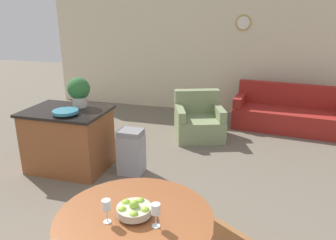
% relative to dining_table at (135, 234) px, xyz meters
% --- Properties ---
extents(wall_back, '(8.00, 0.09, 2.70)m').
position_rel_dining_table_xyz_m(wall_back, '(-0.20, 5.50, 0.77)').
color(wall_back, beige).
rests_on(wall_back, ground_plane).
extents(dining_table, '(1.28, 1.28, 0.75)m').
position_rel_dining_table_xyz_m(dining_table, '(0.00, 0.00, 0.00)').
color(dining_table, brown).
rests_on(dining_table, ground_plane).
extents(fruit_bowl, '(0.28, 0.28, 0.15)m').
position_rel_dining_table_xyz_m(fruit_bowl, '(-0.00, -0.00, 0.23)').
color(fruit_bowl, '#B7B29E').
rests_on(fruit_bowl, dining_table).
extents(wine_glass_left, '(0.07, 0.07, 0.20)m').
position_rel_dining_table_xyz_m(wine_glass_left, '(-0.18, -0.12, 0.31)').
color(wine_glass_left, silver).
rests_on(wine_glass_left, dining_table).
extents(wine_glass_right, '(0.07, 0.07, 0.20)m').
position_rel_dining_table_xyz_m(wine_glass_right, '(0.20, -0.07, 0.31)').
color(wine_glass_right, silver).
rests_on(wine_glass_right, dining_table).
extents(kitchen_island, '(1.19, 0.87, 0.93)m').
position_rel_dining_table_xyz_m(kitchen_island, '(-1.82, 1.90, -0.11)').
color(kitchen_island, brown).
rests_on(kitchen_island, ground_plane).
extents(teal_bowl, '(0.35, 0.35, 0.07)m').
position_rel_dining_table_xyz_m(teal_bowl, '(-1.69, 1.70, 0.39)').
color(teal_bowl, teal).
rests_on(teal_bowl, kitchen_island).
extents(potted_plant, '(0.33, 0.33, 0.44)m').
position_rel_dining_table_xyz_m(potted_plant, '(-1.70, 2.11, 0.60)').
color(potted_plant, beige).
rests_on(potted_plant, kitchen_island).
extents(trash_bin, '(0.35, 0.30, 0.67)m').
position_rel_dining_table_xyz_m(trash_bin, '(-0.86, 2.01, -0.24)').
color(trash_bin, '#9E9EA3').
rests_on(trash_bin, ground_plane).
extents(couch, '(2.26, 1.07, 0.88)m').
position_rel_dining_table_xyz_m(couch, '(1.50, 4.68, -0.28)').
color(couch, maroon).
rests_on(couch, ground_plane).
extents(armchair, '(1.11, 1.11, 0.85)m').
position_rel_dining_table_xyz_m(armchair, '(-0.20, 3.74, -0.29)').
color(armchair, gray).
rests_on(armchair, ground_plane).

